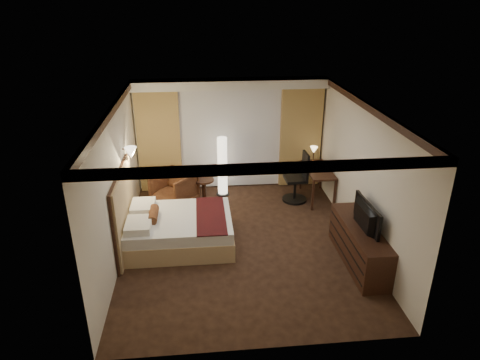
{
  "coord_description": "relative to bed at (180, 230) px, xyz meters",
  "views": [
    {
      "loc": [
        -0.76,
        -7.14,
        4.45
      ],
      "look_at": [
        0.0,
        0.4,
        1.15
      ],
      "focal_mm": 32.0,
      "sensor_mm": 36.0,
      "label": 1
    }
  ],
  "objects": [
    {
      "name": "back_wall",
      "position": [
        1.19,
        2.66,
        1.06
      ],
      "size": [
        4.5,
        0.02,
        2.7
      ],
      "primitive_type": "cube",
      "color": "silver",
      "rests_on": "floor"
    },
    {
      "name": "side_table",
      "position": [
        0.51,
        1.87,
        -0.03
      ],
      "size": [
        0.48,
        0.48,
        0.53
      ],
      "primitive_type": null,
      "color": "black",
      "rests_on": "floor"
    },
    {
      "name": "headboard",
      "position": [
        -1.01,
        -0.0,
        0.46
      ],
      "size": [
        0.12,
        1.86,
        1.5
      ],
      "primitive_type": null,
      "color": "tan",
      "rests_on": "floor"
    },
    {
      "name": "armchair",
      "position": [
        -0.18,
        1.72,
        0.13
      ],
      "size": [
        1.13,
        1.13,
        0.85
      ],
      "primitive_type": "imported",
      "rotation": [
        0.0,
        0.0,
        -0.69
      ],
      "color": "#4C2516",
      "rests_on": "floor"
    },
    {
      "name": "floor_lamp",
      "position": [
        0.96,
        2.12,
        0.43
      ],
      "size": [
        0.31,
        0.31,
        1.45
      ],
      "primitive_type": null,
      "color": "white",
      "rests_on": "floor"
    },
    {
      "name": "curtain_right_drape",
      "position": [
        2.89,
        2.52,
        0.96
      ],
      "size": [
        1.0,
        0.14,
        2.45
      ],
      "primitive_type": "cube",
      "color": "tan",
      "rests_on": "back_wall"
    },
    {
      "name": "desk",
      "position": [
        3.14,
        1.68,
        0.08
      ],
      "size": [
        0.55,
        1.24,
        0.75
      ],
      "primitive_type": null,
      "color": "black",
      "rests_on": "floor"
    },
    {
      "name": "curtain_left_drape",
      "position": [
        -0.51,
        2.52,
        0.96
      ],
      "size": [
        1.0,
        0.14,
        2.45
      ],
      "primitive_type": "cube",
      "color": "tan",
      "rests_on": "back_wall"
    },
    {
      "name": "left_wall",
      "position": [
        -1.06,
        -0.09,
        1.06
      ],
      "size": [
        0.02,
        5.5,
        2.7
      ],
      "primitive_type": "cube",
      "color": "silver",
      "rests_on": "floor"
    },
    {
      "name": "wall_sconce",
      "position": [
        -0.9,
        0.78,
        1.33
      ],
      "size": [
        0.24,
        0.24,
        0.24
      ],
      "primitive_type": null,
      "color": "white",
      "rests_on": "left_wall"
    },
    {
      "name": "dresser",
      "position": [
        3.19,
        -0.97,
        0.07
      ],
      "size": [
        0.5,
        1.88,
        0.73
      ],
      "primitive_type": null,
      "color": "black",
      "rests_on": "floor"
    },
    {
      "name": "bed",
      "position": [
        0.0,
        0.0,
        0.0
      ],
      "size": [
        2.0,
        1.56,
        0.58
      ],
      "primitive_type": null,
      "color": "white",
      "rests_on": "floor"
    },
    {
      "name": "curtain_sheer",
      "position": [
        1.19,
        2.58,
        0.96
      ],
      "size": [
        2.48,
        0.04,
        2.45
      ],
      "primitive_type": "cube",
      "color": "silver",
      "rests_on": "back_wall"
    },
    {
      "name": "floor",
      "position": [
        1.19,
        -0.09,
        -0.29
      ],
      "size": [
        4.5,
        5.5,
        0.01
      ],
      "primitive_type": "cube",
      "color": "black",
      "rests_on": "ground"
    },
    {
      "name": "right_wall",
      "position": [
        3.44,
        -0.09,
        1.06
      ],
      "size": [
        0.02,
        5.5,
        2.7
      ],
      "primitive_type": "cube",
      "color": "silver",
      "rests_on": "floor"
    },
    {
      "name": "television",
      "position": [
        3.16,
        -0.97,
        0.74
      ],
      "size": [
        0.62,
        1.05,
        0.14
      ],
      "primitive_type": "imported",
      "rotation": [
        0.0,
        0.0,
        1.6
      ],
      "color": "black",
      "rests_on": "dresser"
    },
    {
      "name": "ceiling",
      "position": [
        1.19,
        -0.09,
        2.41
      ],
      "size": [
        4.5,
        5.5,
        0.01
      ],
      "primitive_type": "cube",
      "color": "white",
      "rests_on": "back_wall"
    },
    {
      "name": "soffit",
      "position": [
        1.19,
        2.41,
        2.31
      ],
      "size": [
        4.5,
        0.5,
        0.2
      ],
      "primitive_type": "cube",
      "color": "white",
      "rests_on": "ceiling"
    },
    {
      "name": "desk_lamp",
      "position": [
        3.14,
        2.15,
        0.63
      ],
      "size": [
        0.18,
        0.18,
        0.34
      ],
      "primitive_type": null,
      "color": "#FFD899",
      "rests_on": "desk"
    },
    {
      "name": "office_chair",
      "position": [
        2.61,
        1.63,
        0.3
      ],
      "size": [
        0.58,
        0.58,
        1.18
      ],
      "primitive_type": null,
      "rotation": [
        0.0,
        0.0,
        0.03
      ],
      "color": "black",
      "rests_on": "floor"
    },
    {
      "name": "crown_molding",
      "position": [
        1.19,
        -0.09,
        2.35
      ],
      "size": [
        4.5,
        5.5,
        0.12
      ],
      "primitive_type": null,
      "color": "black",
      "rests_on": "ceiling"
    }
  ]
}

